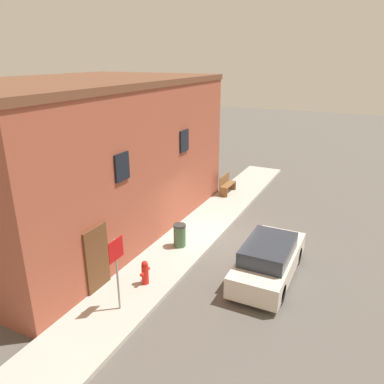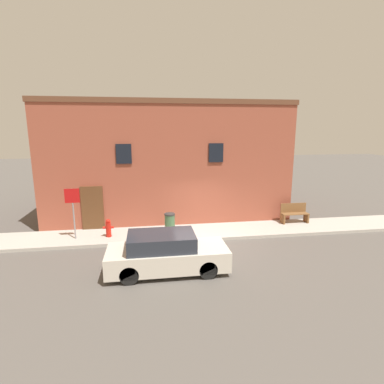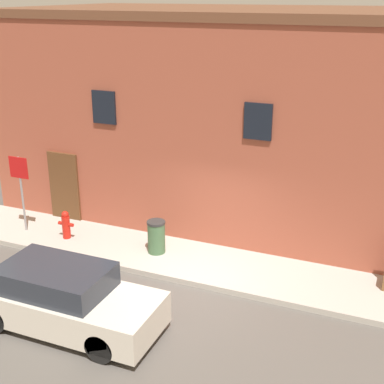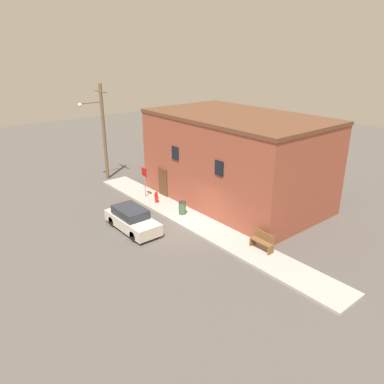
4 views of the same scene
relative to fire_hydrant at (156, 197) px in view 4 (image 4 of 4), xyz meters
name	(u,v)px [view 4 (image 4 of 4)]	position (x,y,z in m)	size (l,w,h in m)	color
ground_plane	(183,228)	(4.09, -0.87, -0.54)	(80.00, 80.00, 0.00)	#56514C
sidewalk	(196,222)	(4.09, 0.17, -0.47)	(20.96, 2.07, 0.14)	#B2ADA3
brick_building	(236,159)	(2.88, 4.82, 2.54)	(12.44, 7.35, 6.16)	#9E4C38
fire_hydrant	(156,197)	(0.00, 0.00, 0.00)	(0.47, 0.22, 0.80)	red
stop_sign	(144,177)	(-1.39, -0.03, 1.12)	(0.61, 0.06, 2.21)	gray
bench	(263,241)	(9.04, 0.72, 0.06)	(1.35, 0.44, 0.97)	brown
trash_bin	(182,208)	(2.71, 0.19, 0.04)	(0.48, 0.48, 0.88)	#426642
utility_pole	(102,130)	(-7.25, -0.13, 3.62)	(1.80, 2.07, 7.75)	brown
parked_car	(132,220)	(2.31, -3.34, 0.11)	(4.07, 1.62, 1.36)	black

